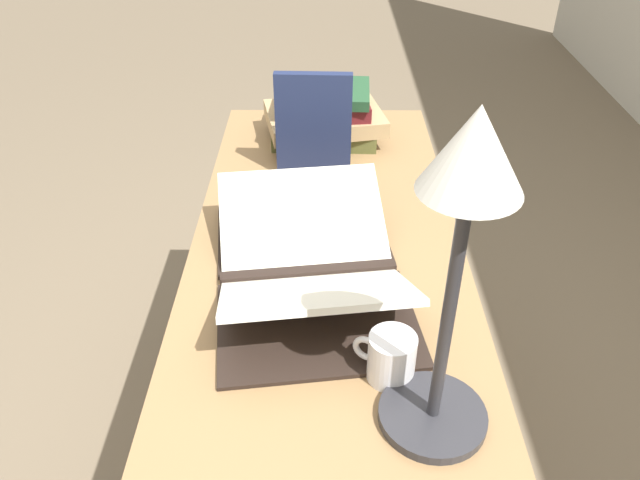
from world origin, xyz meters
name	(u,v)px	position (x,y,z in m)	size (l,w,h in m)	color
reading_desk	(327,316)	(0.00, 0.00, 0.66)	(1.51, 0.56, 0.78)	#937047
open_book	(309,263)	(0.02, -0.03, 0.81)	(0.56, 0.41, 0.12)	black
book_stack_tall	(324,115)	(-0.56, -0.01, 0.85)	(0.27, 0.33, 0.15)	brown
book_standing_upright	(313,125)	(-0.38, -0.03, 0.90)	(0.03, 0.18, 0.25)	#1E284C
reading_lamp	(462,228)	(0.36, 0.15, 1.12)	(0.16, 0.16, 0.49)	#2D2D33
coffee_mug	(390,357)	(0.27, 0.10, 0.82)	(0.07, 0.10, 0.08)	white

